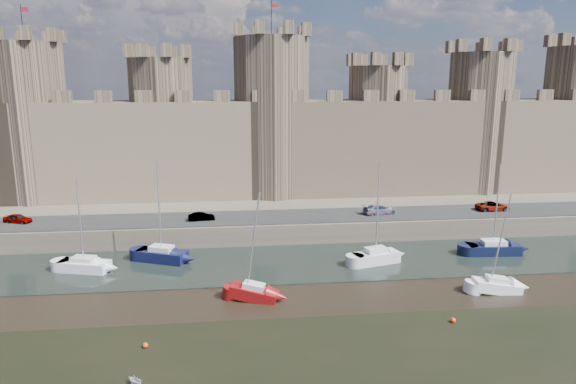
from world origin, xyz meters
The scene contains 17 objects.
water_channel centered at (0.00, 24.00, 0.04)m, with size 160.00×12.00×0.08m, color black.
quay centered at (0.00, 60.00, 1.25)m, with size 160.00×60.00×2.50m, color #4C443A.
road centered at (0.00, 34.00, 2.55)m, with size 160.00×7.00×0.10m, color black.
castle centered at (-0.64, 48.00, 11.67)m, with size 108.50×11.00×29.00m.
car_0 centered at (-30.01, 34.62, 3.08)m, with size 1.38×3.42×1.17m, color gray.
car_1 centered at (-7.95, 33.28, 3.03)m, with size 1.13×3.23×1.06m, color gray.
car_2 centered at (14.78, 33.99, 3.15)m, with size 1.81×4.45×1.29m, color gray.
car_3 centered at (30.19, 34.13, 3.12)m, with size 2.04×4.43×1.23m, color gray.
sailboat_0 centered at (-19.56, 23.85, 0.77)m, with size 5.57×3.34×9.77m.
sailboat_1 centered at (-11.91, 25.98, 0.86)m, with size 5.93×4.10×11.08m.
sailboat_2 centered at (11.20, 22.88, 0.86)m, with size 5.46×3.28×11.04m.
sailboat_3 centered at (25.33, 24.38, 0.80)m, with size 6.03×2.65×10.34m.
sailboat_4 centered at (-2.33, 14.96, 0.74)m, with size 4.59×2.92×10.02m.
sailboat_5 centered at (20.38, 14.23, 0.70)m, with size 4.53×2.08×9.49m.
dinghy_3 centered at (-10.67, 2.56, 0.31)m, with size 1.03×0.63×1.19m, color silver.
buoy_1 centered at (-10.74, 7.30, 0.20)m, with size 0.41×0.41×0.41m, color #FF460B.
buoy_3 centered at (13.74, 8.70, 0.21)m, with size 0.43×0.43×0.43m, color #FF360B.
Camera 1 is at (-3.96, -28.44, 19.53)m, focal length 32.00 mm.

